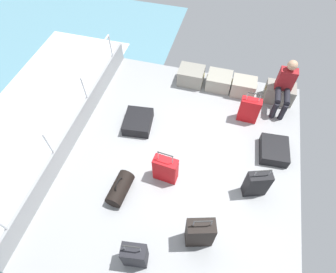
% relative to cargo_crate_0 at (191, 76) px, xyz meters
% --- Properties ---
extents(ground_plane, '(4.40, 5.20, 0.06)m').
position_rel_cargo_crate_0_xyz_m(ground_plane, '(0.30, -2.18, -0.22)').
color(ground_plane, '#939699').
extents(gunwale_port, '(0.06, 5.20, 0.45)m').
position_rel_cargo_crate_0_xyz_m(gunwale_port, '(-1.87, -2.18, 0.04)').
color(gunwale_port, '#939699').
rests_on(gunwale_port, ground_plane).
extents(railing_port, '(0.04, 4.20, 1.02)m').
position_rel_cargo_crate_0_xyz_m(railing_port, '(-1.87, -2.18, 0.59)').
color(railing_port, silver).
rests_on(railing_port, ground_plane).
extents(sea_wake, '(12.00, 12.00, 0.01)m').
position_rel_cargo_crate_0_xyz_m(sea_wake, '(-3.30, -2.18, -0.53)').
color(sea_wake, '#598C9E').
rests_on(sea_wake, ground_plane).
extents(cargo_crate_0, '(0.61, 0.47, 0.38)m').
position_rel_cargo_crate_0_xyz_m(cargo_crate_0, '(0.00, 0.00, 0.00)').
color(cargo_crate_0, gray).
rests_on(cargo_crate_0, ground_plane).
extents(cargo_crate_1, '(0.58, 0.49, 0.35)m').
position_rel_cargo_crate_0_xyz_m(cargo_crate_1, '(0.66, 0.01, -0.02)').
color(cargo_crate_1, gray).
rests_on(cargo_crate_1, ground_plane).
extents(cargo_crate_2, '(0.56, 0.41, 0.38)m').
position_rel_cargo_crate_0_xyz_m(cargo_crate_2, '(1.21, -0.05, 0.00)').
color(cargo_crate_2, '#9E9989').
rests_on(cargo_crate_2, ground_plane).
extents(cargo_crate_3, '(0.64, 0.39, 0.41)m').
position_rel_cargo_crate_0_xyz_m(cargo_crate_3, '(1.99, -0.05, 0.01)').
color(cargo_crate_3, gray).
rests_on(cargo_crate_3, ground_plane).
extents(passenger_seated, '(0.34, 0.66, 1.11)m').
position_rel_cargo_crate_0_xyz_m(passenger_seated, '(1.99, -0.24, 0.40)').
color(passenger_seated, maroon).
rests_on(passenger_seated, ground_plane).
extents(suitcase_0, '(0.61, 0.70, 0.23)m').
position_rel_cargo_crate_0_xyz_m(suitcase_0, '(-0.77, -1.57, -0.07)').
color(suitcase_0, black).
rests_on(suitcase_0, ground_plane).
extents(suitcase_1, '(0.43, 0.30, 0.76)m').
position_rel_cargo_crate_0_xyz_m(suitcase_1, '(1.67, -2.47, 0.11)').
color(suitcase_1, black).
rests_on(suitcase_1, ground_plane).
extents(suitcase_2, '(0.38, 0.26, 0.76)m').
position_rel_cargo_crate_0_xyz_m(suitcase_2, '(0.05, -4.09, 0.10)').
color(suitcase_2, black).
rests_on(suitcase_2, ground_plane).
extents(suitcase_3, '(0.44, 0.23, 0.79)m').
position_rel_cargo_crate_0_xyz_m(suitcase_3, '(0.10, -2.60, 0.10)').
color(suitcase_3, red).
rests_on(suitcase_3, ground_plane).
extents(suitcase_4, '(0.46, 0.33, 0.85)m').
position_rel_cargo_crate_0_xyz_m(suitcase_4, '(0.90, -3.54, 0.15)').
color(suitcase_4, black).
rests_on(suitcase_4, ground_plane).
extents(suitcase_5, '(0.40, 0.19, 0.77)m').
position_rel_cargo_crate_0_xyz_m(suitcase_5, '(1.39, -0.81, 0.10)').
color(suitcase_5, red).
rests_on(suitcase_5, ground_plane).
extents(suitcase_6, '(0.56, 0.65, 0.22)m').
position_rel_cargo_crate_0_xyz_m(suitcase_6, '(1.97, -1.55, -0.08)').
color(suitcase_6, black).
rests_on(suitcase_6, ground_plane).
extents(duffel_bag, '(0.34, 0.61, 0.43)m').
position_rel_cargo_crate_0_xyz_m(duffel_bag, '(-0.58, -3.09, -0.04)').
color(duffel_bag, black).
rests_on(duffel_bag, ground_plane).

